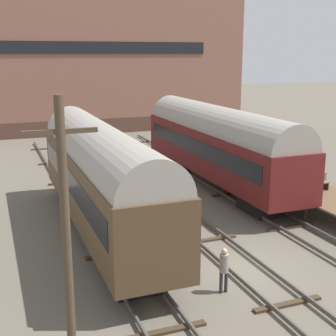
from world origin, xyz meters
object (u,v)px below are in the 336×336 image
at_px(person_worker, 224,266).
at_px(utility_pole, 66,234).
at_px(train_car_maroon, 217,141).
at_px(train_car_brown, 100,173).
at_px(bench, 317,182).

relative_size(person_worker, utility_pole, 0.23).
height_order(train_car_maroon, utility_pole, utility_pole).
xyz_separation_m(train_car_maroon, train_car_brown, (-8.77, -5.61, 0.11)).
height_order(train_car_maroon, train_car_brown, train_car_brown).
bearing_deg(bench, person_worker, -144.16).
height_order(train_car_maroon, person_worker, train_car_maroon).
xyz_separation_m(bench, utility_pole, (-14.76, -8.68, 2.33)).
xyz_separation_m(train_car_maroon, utility_pole, (-11.69, -14.61, 0.94)).
bearing_deg(utility_pole, train_car_maroon, 51.33).
relative_size(bench, utility_pole, 0.19).
bearing_deg(train_car_brown, utility_pole, -108.02).
relative_size(train_car_maroon, utility_pole, 2.28).
xyz_separation_m(train_car_maroon, person_worker, (-6.00, -12.49, -1.88)).
xyz_separation_m(train_car_brown, bench, (11.83, -0.33, -1.50)).
relative_size(bench, person_worker, 0.83).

